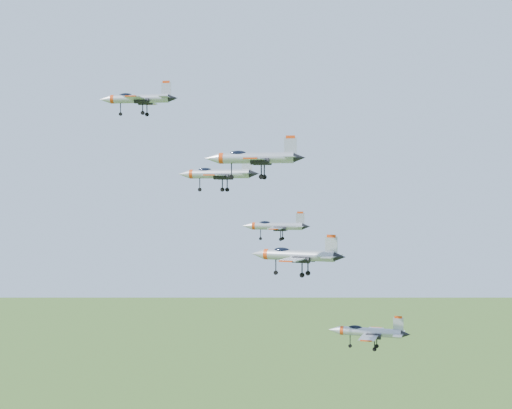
{
  "coord_description": "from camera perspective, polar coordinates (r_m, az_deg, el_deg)",
  "views": [
    {
      "loc": [
        13.05,
        -102.3,
        150.47
      ],
      "look_at": [
        3.97,
        -2.68,
        148.5
      ],
      "focal_mm": 50.0,
      "sensor_mm": 36.0,
      "label": 1
    }
  ],
  "objects": [
    {
      "name": "jet_lead",
      "position": [
        121.13,
        -9.47,
        8.36
      ],
      "size": [
        13.51,
        11.14,
        3.61
      ],
      "rotation": [
        0.0,
        0.0,
        -0.05
      ],
      "color": "#989BA3"
    },
    {
      "name": "jet_left_high",
      "position": [
        99.65,
        -3.13,
        2.48
      ],
      "size": [
        11.92,
        10.01,
        3.2
      ],
      "rotation": [
        0.0,
        0.0,
        -0.18
      ],
      "color": "#989BA3"
    },
    {
      "name": "jet_right_high",
      "position": [
        84.67,
        -0.22,
        3.76
      ],
      "size": [
        12.23,
        10.14,
        3.27
      ],
      "rotation": [
        0.0,
        0.0,
        -0.08
      ],
      "color": "#989BA3"
    },
    {
      "name": "jet_left_low",
      "position": [
        109.18,
        1.55,
        -1.73
      ],
      "size": [
        10.61,
        8.81,
        2.83
      ],
      "rotation": [
        0.0,
        0.0,
        -0.1
      ],
      "color": "#989BA3"
    },
    {
      "name": "jet_right_low",
      "position": [
        92.76,
        3.22,
        -4.06
      ],
      "size": [
        12.79,
        10.91,
        3.49
      ],
      "rotation": [
        0.0,
        0.0,
        -0.31
      ],
      "color": "#989BA3"
    },
    {
      "name": "jet_trail",
      "position": [
        99.99,
        8.94,
        -10.03
      ],
      "size": [
        11.22,
        9.47,
        3.02
      ],
      "rotation": [
        0.0,
        0.0,
        -0.22
      ],
      "color": "#989BA3"
    }
  ]
}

